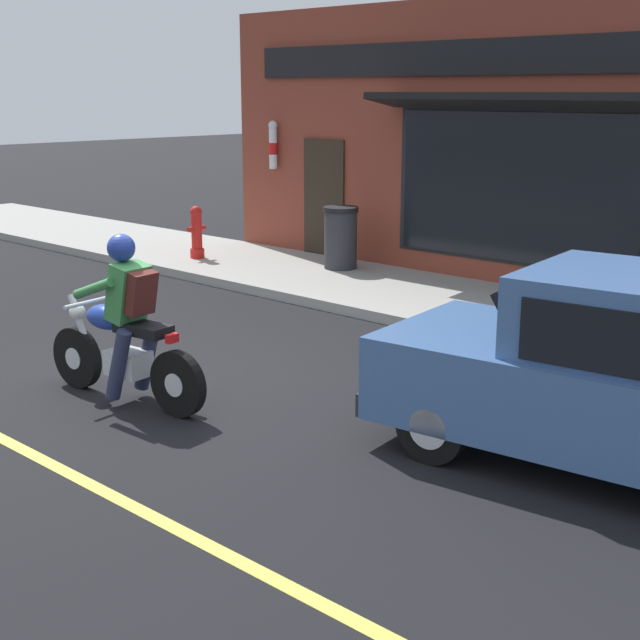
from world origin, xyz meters
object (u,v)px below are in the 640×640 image
Objects in this scene: fire_hydrant at (197,233)px; trash_bin at (341,237)px; car_hatchback at (627,377)px; motorcycle_with_rider at (125,333)px.

trash_bin is at bearing -67.82° from fire_hydrant.
trash_bin is at bearing 57.91° from car_hatchback.
motorcycle_with_rider reaches higher than fire_hydrant.
motorcycle_with_rider is at bearing 112.01° from car_hatchback.
fire_hydrant is at bearing 112.18° from trash_bin.
fire_hydrant is (4.83, 4.81, -0.11)m from motorcycle_with_rider.
motorcycle_with_rider is 0.51× the size of car_hatchback.
car_hatchback reaches higher than fire_hydrant.
fire_hydrant is at bearing 70.60° from car_hatchback.
motorcycle_with_rider is at bearing -135.13° from fire_hydrant.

